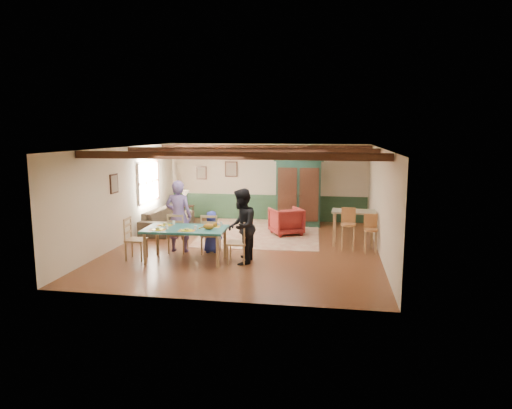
% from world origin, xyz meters
% --- Properties ---
extents(floor, '(8.00, 8.00, 0.00)m').
position_xyz_m(floor, '(0.00, 0.00, 0.00)').
color(floor, '#532917').
rests_on(floor, ground).
extents(wall_back, '(7.00, 0.02, 2.70)m').
position_xyz_m(wall_back, '(0.00, 4.00, 1.35)').
color(wall_back, beige).
rests_on(wall_back, floor).
extents(wall_left, '(0.02, 8.00, 2.70)m').
position_xyz_m(wall_left, '(-3.50, 0.00, 1.35)').
color(wall_left, beige).
rests_on(wall_left, floor).
extents(wall_right, '(0.02, 8.00, 2.70)m').
position_xyz_m(wall_right, '(3.50, 0.00, 1.35)').
color(wall_right, beige).
rests_on(wall_right, floor).
extents(ceiling, '(7.00, 8.00, 0.02)m').
position_xyz_m(ceiling, '(0.00, 0.00, 2.70)').
color(ceiling, white).
rests_on(ceiling, wall_back).
extents(wainscot_back, '(6.95, 0.03, 0.90)m').
position_xyz_m(wainscot_back, '(0.00, 3.98, 0.45)').
color(wainscot_back, '#213D26').
rests_on(wainscot_back, floor).
extents(ceiling_beam_front, '(6.95, 0.16, 0.16)m').
position_xyz_m(ceiling_beam_front, '(0.00, -2.30, 2.61)').
color(ceiling_beam_front, black).
rests_on(ceiling_beam_front, ceiling).
extents(ceiling_beam_mid, '(6.95, 0.16, 0.16)m').
position_xyz_m(ceiling_beam_mid, '(0.00, 0.40, 2.61)').
color(ceiling_beam_mid, black).
rests_on(ceiling_beam_mid, ceiling).
extents(ceiling_beam_back, '(6.95, 0.16, 0.16)m').
position_xyz_m(ceiling_beam_back, '(0.00, 3.00, 2.61)').
color(ceiling_beam_back, black).
rests_on(ceiling_beam_back, ceiling).
extents(window_left, '(0.06, 1.60, 1.30)m').
position_xyz_m(window_left, '(-3.47, 1.70, 1.55)').
color(window_left, white).
rests_on(window_left, wall_left).
extents(picture_left_wall, '(0.04, 0.42, 0.52)m').
position_xyz_m(picture_left_wall, '(-3.47, -0.60, 1.75)').
color(picture_left_wall, gray).
rests_on(picture_left_wall, wall_left).
extents(picture_back_a, '(0.45, 0.04, 0.55)m').
position_xyz_m(picture_back_a, '(-1.30, 3.97, 1.80)').
color(picture_back_a, gray).
rests_on(picture_back_a, wall_back).
extents(picture_back_b, '(0.38, 0.04, 0.48)m').
position_xyz_m(picture_back_b, '(-2.40, 3.97, 1.65)').
color(picture_back_b, gray).
rests_on(picture_back_b, wall_back).
extents(dining_table, '(2.01, 1.17, 0.82)m').
position_xyz_m(dining_table, '(-1.20, -1.55, 0.41)').
color(dining_table, '#1B5652').
rests_on(dining_table, floor).
extents(dining_chair_far_left, '(0.48, 0.50, 1.04)m').
position_xyz_m(dining_chair_far_left, '(-1.67, -0.78, 0.52)').
color(dining_chair_far_left, '#9E794F').
rests_on(dining_chair_far_left, floor).
extents(dining_chair_far_right, '(0.48, 0.50, 1.04)m').
position_xyz_m(dining_chair_far_right, '(-0.79, -0.75, 0.52)').
color(dining_chair_far_right, '#9E794F').
rests_on(dining_chair_far_right, floor).
extents(dining_chair_end_left, '(0.50, 0.48, 1.04)m').
position_xyz_m(dining_chair_end_left, '(-2.46, -1.60, 0.52)').
color(dining_chair_end_left, '#9E794F').
rests_on(dining_chair_end_left, floor).
extents(dining_chair_end_right, '(0.50, 0.48, 1.04)m').
position_xyz_m(dining_chair_end_right, '(0.06, -1.50, 0.52)').
color(dining_chair_end_right, '#9E794F').
rests_on(dining_chair_end_right, floor).
extents(person_man, '(0.70, 0.48, 1.89)m').
position_xyz_m(person_man, '(-1.67, -0.69, 0.94)').
color(person_man, slate).
rests_on(person_man, floor).
extents(person_woman, '(0.72, 0.90, 1.80)m').
position_xyz_m(person_woman, '(0.17, -1.50, 0.90)').
color(person_woman, black).
rests_on(person_woman, floor).
extents(person_child, '(0.55, 0.37, 1.10)m').
position_xyz_m(person_child, '(-0.79, -0.66, 0.55)').
color(person_child, '#2936A4').
rests_on(person_child, floor).
extents(cat, '(0.40, 0.17, 0.20)m').
position_xyz_m(cat, '(-0.59, -1.64, 0.92)').
color(cat, '#C17422').
rests_on(cat, dining_table).
extents(place_setting_near_left, '(0.45, 0.34, 0.11)m').
position_xyz_m(place_setting_near_left, '(-1.79, -1.85, 0.88)').
color(place_setting_near_left, gold).
rests_on(place_setting_near_left, dining_table).
extents(place_setting_near_center, '(0.45, 0.34, 0.11)m').
position_xyz_m(place_setting_near_center, '(-1.08, -1.82, 0.88)').
color(place_setting_near_center, gold).
rests_on(place_setting_near_center, dining_table).
extents(place_setting_far_left, '(0.45, 0.34, 0.11)m').
position_xyz_m(place_setting_far_left, '(-1.81, -1.30, 0.88)').
color(place_setting_far_left, gold).
rests_on(place_setting_far_left, dining_table).
extents(place_setting_far_right, '(0.45, 0.34, 0.11)m').
position_xyz_m(place_setting_far_right, '(-0.61, -1.26, 0.88)').
color(place_setting_far_right, gold).
rests_on(place_setting_far_right, dining_table).
extents(area_rug, '(3.75, 4.39, 0.01)m').
position_xyz_m(area_rug, '(0.10, 1.88, 0.01)').
color(area_rug, '#CABA92').
rests_on(area_rug, floor).
extents(armoire, '(1.63, 0.70, 2.27)m').
position_xyz_m(armoire, '(1.16, 3.17, 1.14)').
color(armoire, '#122E23').
rests_on(armoire, floor).
extents(armchair, '(1.21, 1.22, 0.83)m').
position_xyz_m(armchair, '(0.90, 1.77, 0.41)').
color(armchair, '#561112').
rests_on(armchair, floor).
extents(sofa, '(1.06, 2.42, 0.69)m').
position_xyz_m(sofa, '(-2.87, 1.69, 0.35)').
color(sofa, '#3A3124').
rests_on(sofa, floor).
extents(end_table, '(0.54, 0.54, 0.58)m').
position_xyz_m(end_table, '(-2.74, 3.06, 0.29)').
color(end_table, black).
rests_on(end_table, floor).
extents(table_lamp, '(0.32, 0.32, 0.54)m').
position_xyz_m(table_lamp, '(-2.74, 3.06, 0.85)').
color(table_lamp, '#D8B98C').
rests_on(table_lamp, end_table).
extents(counter_table, '(1.21, 0.75, 0.98)m').
position_xyz_m(counter_table, '(2.86, 0.72, 0.49)').
color(counter_table, '#AFA888').
rests_on(counter_table, floor).
extents(bar_stool_left, '(0.40, 0.44, 1.12)m').
position_xyz_m(bar_stool_left, '(2.71, 0.17, 0.56)').
color(bar_stool_left, '#B17645').
rests_on(bar_stool_left, floor).
extents(bar_stool_right, '(0.37, 0.40, 1.02)m').
position_xyz_m(bar_stool_right, '(3.28, -0.09, 0.51)').
color(bar_stool_right, '#B17645').
rests_on(bar_stool_right, floor).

